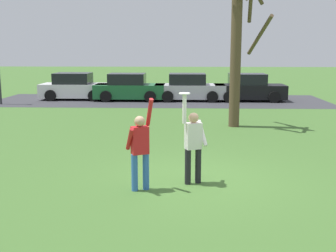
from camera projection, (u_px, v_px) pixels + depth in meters
ground_plane at (196, 180)px, 10.07m from camera, size 120.00×120.00×0.00m
person_catcher at (193, 142)px, 9.63m from camera, size 0.58×0.50×2.08m
person_defender at (140, 147)px, 9.18m from camera, size 0.64×0.58×2.04m
frisbee_disc at (185, 93)px, 9.35m from camera, size 0.25×0.25×0.02m
parked_car_white at (75, 87)px, 25.54m from camera, size 4.10×2.05×1.59m
parked_car_green at (129, 88)px, 25.07m from camera, size 4.10×2.05×1.59m
parked_car_silver at (189, 88)px, 24.98m from camera, size 4.10×2.05×1.59m
parked_car_black at (249, 88)px, 24.86m from camera, size 4.10×2.05×1.59m
parking_strip at (160, 100)px, 25.10m from camera, size 19.47×6.40×0.01m
bare_tree_tall at (237, 38)px, 16.24m from camera, size 2.35×2.33×6.63m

